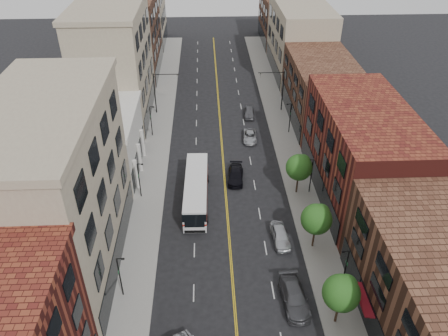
{
  "coord_description": "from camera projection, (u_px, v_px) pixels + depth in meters",
  "views": [
    {
      "loc": [
        -2.26,
        -21.35,
        34.94
      ],
      "look_at": [
        -0.28,
        22.87,
        5.0
      ],
      "focal_mm": 35.0,
      "sensor_mm": 36.0,
      "label": 1
    }
  ],
  "objects": [
    {
      "name": "city_bus",
      "position": [
        196.0,
        189.0,
        55.03
      ],
      "size": [
        3.3,
        12.77,
        3.27
      ],
      "rotation": [
        0.0,
        0.0,
        -0.02
      ],
      "color": "silver",
      "rests_on": "ground"
    },
    {
      "name": "car_lane_b",
      "position": [
        250.0,
        136.0,
        68.61
      ],
      "size": [
        2.5,
        4.78,
        1.28
      ],
      "primitive_type": "imported",
      "rotation": [
        0.0,
        0.0,
        -0.08
      ],
      "color": "#AEB1B6",
      "rests_on": "ground"
    },
    {
      "name": "bldg_l_far_c",
      "position": [
        141.0,
        2.0,
        102.26
      ],
      "size": [
        10.0,
        16.0,
        20.0
      ],
      "primitive_type": "cube",
      "color": "gray",
      "rests_on": "ground"
    },
    {
      "name": "car_lane_behind",
      "position": [
        194.0,
        167.0,
        61.27
      ],
      "size": [
        1.8,
        4.27,
        1.37
      ],
      "primitive_type": "imported",
      "rotation": [
        0.0,
        0.0,
        3.06
      ],
      "color": "#48494D",
      "rests_on": "ground"
    },
    {
      "name": "car_parked_far",
      "position": [
        280.0,
        235.0,
        49.59
      ],
      "size": [
        2.18,
        4.76,
        1.58
      ],
      "primitive_type": "imported",
      "rotation": [
        0.0,
        0.0,
        0.07
      ],
      "color": "#BABDC3",
      "rests_on": "ground"
    },
    {
      "name": "bldg_l_tanoffice",
      "position": [
        57.0,
        195.0,
        42.41
      ],
      "size": [
        10.0,
        22.0,
        18.0
      ],
      "primitive_type": "cube",
      "color": "gray",
      "rests_on": "ground"
    },
    {
      "name": "bldg_l_white",
      "position": [
        100.0,
        144.0,
        60.11
      ],
      "size": [
        10.0,
        14.0,
        8.0
      ],
      "primitive_type": "cube",
      "color": "silver",
      "rests_on": "ground"
    },
    {
      "name": "car_lane_c",
      "position": [
        249.0,
        112.0,
        75.24
      ],
      "size": [
        2.12,
        4.44,
        1.47
      ],
      "primitive_type": "imported",
      "rotation": [
        0.0,
        0.0,
        -0.09
      ],
      "color": "#56565C",
      "rests_on": "ground"
    },
    {
      "name": "lamp_r_3",
      "position": [
        290.0,
        116.0,
        69.17
      ],
      "size": [
        0.81,
        0.55,
        5.05
      ],
      "color": "black",
      "rests_on": "sidewalk_right"
    },
    {
      "name": "sidewalk_right",
      "position": [
        288.0,
        149.0,
        66.62
      ],
      "size": [
        4.0,
        110.0,
        0.15
      ],
      "primitive_type": "cube",
      "color": "gray",
      "rests_on": "ground"
    },
    {
      "name": "bldg_l_far_a",
      "position": [
        115.0,
        65.0,
        71.37
      ],
      "size": [
        10.0,
        20.0,
        18.0
      ],
      "primitive_type": "cube",
      "color": "gray",
      "rests_on": "ground"
    },
    {
      "name": "bldg_r_far_c",
      "position": [
        283.0,
        19.0,
        106.04
      ],
      "size": [
        10.0,
        18.0,
        11.0
      ],
      "primitive_type": "cube",
      "color": "#502E20",
      "rests_on": "ground"
    },
    {
      "name": "car_parked_mid",
      "position": [
        294.0,
        297.0,
        42.31
      ],
      "size": [
        2.66,
        5.82,
        1.65
      ],
      "primitive_type": "imported",
      "rotation": [
        0.0,
        0.0,
        0.06
      ],
      "color": "#434348",
      "rests_on": "ground"
    },
    {
      "name": "lamp_r_1",
      "position": [
        345.0,
        267.0,
        42.69
      ],
      "size": [
        0.81,
        0.55,
        5.05
      ],
      "color": "black",
      "rests_on": "sidewalk_right"
    },
    {
      "name": "tree_r_2",
      "position": [
        317.0,
        218.0,
        47.0
      ],
      "size": [
        3.4,
        3.4,
        5.59
      ],
      "color": "black",
      "rests_on": "sidewalk_right"
    },
    {
      "name": "bldg_l_far_b",
      "position": [
        132.0,
        36.0,
        88.76
      ],
      "size": [
        10.0,
        20.0,
        15.0
      ],
      "primitive_type": "cube",
      "color": "#502E20",
      "rests_on": "ground"
    },
    {
      "name": "sidewalk_left",
      "position": [
        156.0,
        152.0,
        65.88
      ],
      "size": [
        4.0,
        110.0,
        0.15
      ],
      "primitive_type": "cube",
      "color": "gray",
      "rests_on": "ground"
    },
    {
      "name": "signal_mast_right",
      "position": [
        279.0,
        86.0,
        74.82
      ],
      "size": [
        4.49,
        0.18,
        7.2
      ],
      "color": "black",
      "rests_on": "sidewalk_right"
    },
    {
      "name": "signal_mast_left",
      "position": [
        159.0,
        88.0,
        74.06
      ],
      "size": [
        4.49,
        0.18,
        7.2
      ],
      "color": "black",
      "rests_on": "sidewalk_left"
    },
    {
      "name": "bldg_r_far_b",
      "position": [
        299.0,
        39.0,
        88.65
      ],
      "size": [
        10.0,
        22.0,
        14.0
      ],
      "primitive_type": "cube",
      "color": "gray",
      "rests_on": "ground"
    },
    {
      "name": "lamp_l_1",
      "position": [
        120.0,
        275.0,
        41.88
      ],
      "size": [
        0.81,
        0.55,
        5.05
      ],
      "color": "black",
      "rests_on": "sidewalk_left"
    },
    {
      "name": "bldg_r_far_a",
      "position": [
        322.0,
        91.0,
        72.39
      ],
      "size": [
        10.0,
        20.0,
        10.0
      ],
      "primitive_type": "cube",
      "color": "#502E20",
      "rests_on": "ground"
    },
    {
      "name": "car_lane_a",
      "position": [
        236.0,
        175.0,
        59.59
      ],
      "size": [
        2.52,
        5.25,
        1.48
      ],
      "primitive_type": "imported",
      "rotation": [
        0.0,
        0.0,
        -0.09
      ],
      "color": "black",
      "rests_on": "ground"
    },
    {
      "name": "tree_r_3",
      "position": [
        300.0,
        166.0,
        55.28
      ],
      "size": [
        3.4,
        3.4,
        5.59
      ],
      "color": "black",
      "rests_on": "sidewalk_right"
    },
    {
      "name": "lamp_l_2",
      "position": [
        139.0,
        178.0,
        55.12
      ],
      "size": [
        0.81,
        0.55,
        5.05
      ],
      "color": "black",
      "rests_on": "sidewalk_left"
    },
    {
      "name": "tree_r_1",
      "position": [
        342.0,
        292.0,
        38.73
      ],
      "size": [
        3.4,
        3.4,
        5.59
      ],
      "color": "black",
      "rests_on": "sidewalk_right"
    },
    {
      "name": "lamp_r_2",
      "position": [
        311.0,
        174.0,
        55.93
      ],
      "size": [
        0.81,
        0.55,
        5.05
      ],
      "color": "black",
      "rests_on": "sidewalk_right"
    },
    {
      "name": "lamp_l_3",
      "position": [
        151.0,
        119.0,
        68.36
      ],
      "size": [
        0.81,
        0.55,
        5.05
      ],
      "color": "black",
      "rests_on": "sidewalk_left"
    },
    {
      "name": "bldg_r_mid",
      "position": [
        362.0,
        153.0,
        54.45
      ],
      "size": [
        10.0,
        22.0,
        12.0
      ],
      "primitive_type": "cube",
      "color": "#581B17",
      "rests_on": "ground"
    }
  ]
}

